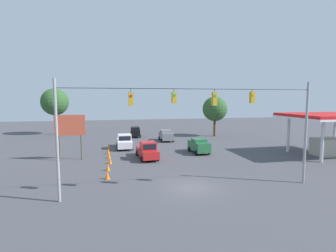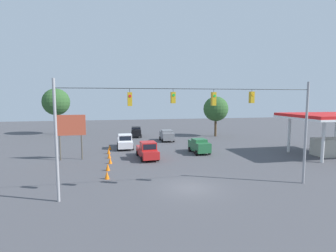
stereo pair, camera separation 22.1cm
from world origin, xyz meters
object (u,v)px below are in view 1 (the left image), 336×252
sedan_black_withflow_deep (135,132)px  roadside_billboard (70,128)px  pickup_truck_white_withflow_far (124,142)px  traffic_cone_third (110,161)px  sedan_grey_oncoming_deep (166,135)px  overhead_signal_span (194,121)px  tree_horizon_right (55,102)px  traffic_cone_second (108,167)px  sedan_green_oncoming_far (199,146)px  gas_station (330,125)px  traffic_cone_fourth (109,155)px  traffic_cone_nearest (107,175)px  tree_horizon_left (215,109)px  traffic_cone_fifth (108,151)px  traffic_cone_farthest (109,147)px  pickup_truck_red_withflow_mid (147,151)px

sedan_black_withflow_deep → roadside_billboard: 19.81m
pickup_truck_white_withflow_far → traffic_cone_third: 9.15m
sedan_grey_oncoming_deep → overhead_signal_span: bearing=83.4°
tree_horizon_right → traffic_cone_second: bearing=109.7°
sedan_green_oncoming_far → traffic_cone_third: 12.12m
sedan_black_withflow_deep → gas_station: size_ratio=0.41×
sedan_black_withflow_deep → sedan_grey_oncoming_deep: bearing=127.9°
tree_horizon_right → traffic_cone_fourth: bearing=114.0°
traffic_cone_third → gas_station: (-27.36, 1.39, 3.52)m
traffic_cone_nearest → tree_horizon_left: tree_horizon_left is taller
roadside_billboard → traffic_cone_fifth: bearing=-148.7°
traffic_cone_fifth → roadside_billboard: bearing=31.3°
traffic_cone_second → sedan_green_oncoming_far: bearing=-151.8°
sedan_black_withflow_deep → gas_station: gas_station is taller
traffic_cone_farthest → traffic_cone_second: bearing=89.8°
traffic_cone_nearest → traffic_cone_farthest: bearing=-90.2°
pickup_truck_red_withflow_mid → gas_station: bearing=172.3°
traffic_cone_fifth → traffic_cone_farthest: 2.77m
sedan_green_oncoming_far → tree_horizon_left: size_ratio=0.53×
sedan_black_withflow_deep → traffic_cone_second: bearing=78.3°
traffic_cone_nearest → traffic_cone_fourth: (-0.06, -8.41, 0.00)m
gas_station → tree_horizon_right: size_ratio=1.16×
tree_horizon_left → traffic_cone_farthest: bearing=25.6°
pickup_truck_red_withflow_mid → pickup_truck_white_withflow_far: bearing=-71.6°
pickup_truck_red_withflow_mid → traffic_cone_nearest: (4.62, 7.39, -0.61)m
sedan_green_oncoming_far → pickup_truck_red_withflow_mid: 7.40m
roadside_billboard → tree_horizon_left: tree_horizon_left is taller
pickup_truck_white_withflow_far → tree_horizon_right: tree_horizon_right is taller
overhead_signal_span → pickup_truck_red_withflow_mid: bearing=-80.3°
overhead_signal_span → traffic_cone_third: bearing=-57.9°
sedan_black_withflow_deep → traffic_cone_second: sedan_black_withflow_deep is taller
sedan_black_withflow_deep → traffic_cone_farthest: size_ratio=6.02×
pickup_truck_red_withflow_mid → traffic_cone_fifth: (4.67, -3.68, -0.61)m
sedan_black_withflow_deep → traffic_cone_fourth: (4.73, 17.42, -0.61)m
sedan_green_oncoming_far → traffic_cone_farthest: bearing=-21.7°
traffic_cone_fourth → traffic_cone_fifth: size_ratio=1.00×
sedan_green_oncoming_far → sedan_grey_oncoming_deep: bearing=-77.8°
pickup_truck_white_withflow_far → roadside_billboard: bearing=42.9°
sedan_grey_oncoming_deep → roadside_billboard: bearing=39.2°
pickup_truck_red_withflow_mid → tree_horizon_left: 22.40m
pickup_truck_white_withflow_far → gas_station: gas_station is taller
pickup_truck_red_withflow_mid → sedan_black_withflow_deep: pickup_truck_red_withflow_mid is taller
overhead_signal_span → traffic_cone_nearest: overhead_signal_span is taller
pickup_truck_white_withflow_far → traffic_cone_nearest: size_ratio=7.29×
sedan_black_withflow_deep → traffic_cone_fourth: bearing=74.8°
pickup_truck_red_withflow_mid → roadside_billboard: bearing=-6.9°
traffic_cone_fifth → traffic_cone_farthest: size_ratio=1.00×
traffic_cone_fourth → roadside_billboard: roadside_billboard is taller
traffic_cone_fifth → traffic_cone_farthest: same height
tree_horizon_right → tree_horizon_left: bearing=163.4°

